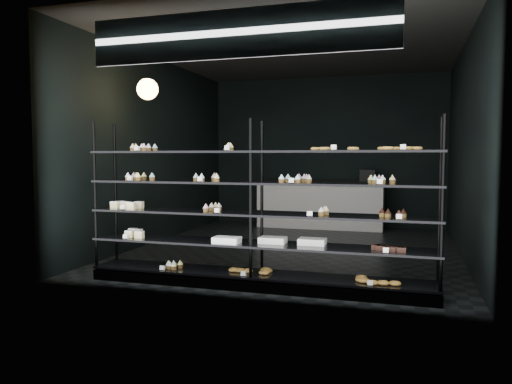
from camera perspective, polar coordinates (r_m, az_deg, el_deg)
room at (r=8.02m, az=4.64°, el=4.80°), size 5.01×6.01×3.20m
display_shelf at (r=5.71m, az=-0.20°, el=-4.67°), size 4.00×0.50×1.91m
signage at (r=5.35m, az=-2.32°, el=17.62°), size 3.30×0.05×0.50m
pendant_lamp at (r=7.37m, az=-12.29°, el=11.43°), size 0.30×0.30×0.88m
service_counter at (r=10.53m, az=7.41°, el=-1.37°), size 2.69×0.65×1.23m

